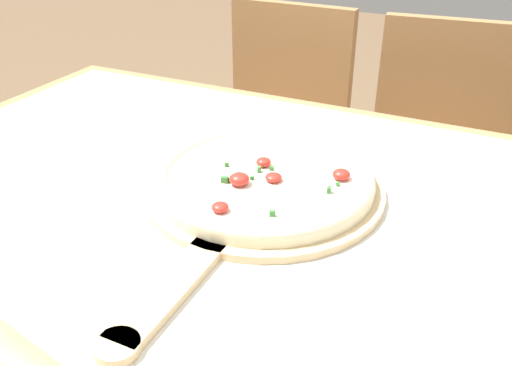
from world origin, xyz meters
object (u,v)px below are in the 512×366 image
object	(u,v)px
pizza	(264,177)
chair_right	(435,167)
pizza_peel	(258,194)
rolling_pin	(9,366)
chair_left	(277,136)

from	to	relation	value
pizza	chair_right	bearing A→B (deg)	76.10
pizza_peel	rolling_pin	distance (m)	0.42
pizza_peel	chair_left	bearing A→B (deg)	111.20
pizza	chair_left	size ratio (longest dim) A/B	0.37
pizza	pizza_peel	bearing A→B (deg)	-90.57
chair_right	chair_left	bearing A→B (deg)	175.08
pizza_peel	chair_right	size ratio (longest dim) A/B	0.64
pizza	chair_right	world-z (taller)	chair_right
pizza	rolling_pin	bearing A→B (deg)	-97.97
pizza_peel	pizza	world-z (taller)	pizza
rolling_pin	chair_right	distance (m)	1.23
pizza	chair_left	bearing A→B (deg)	111.79
pizza	chair_left	xyz separation A→B (m)	(-0.29, 0.73, -0.29)
pizza	chair_right	size ratio (longest dim) A/B	0.37
pizza_peel	pizza	distance (m)	0.03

